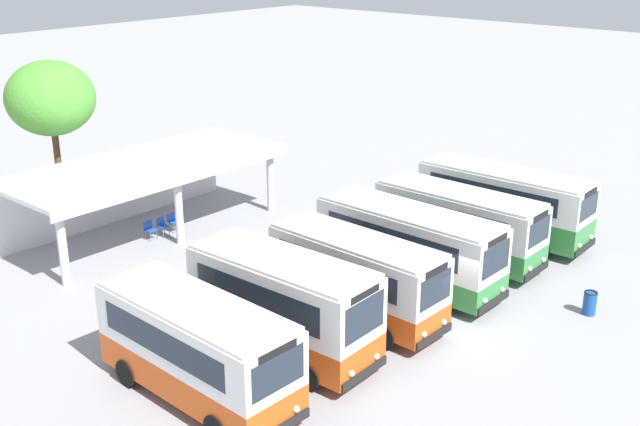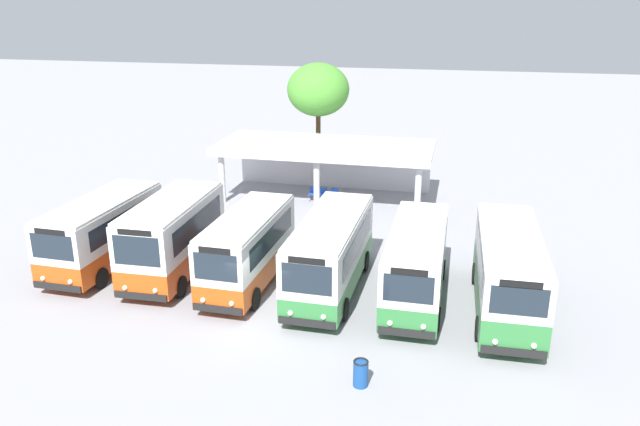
# 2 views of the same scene
# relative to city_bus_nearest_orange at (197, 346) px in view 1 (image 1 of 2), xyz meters

# --- Properties ---
(ground_plane) EXTENTS (180.00, 180.00, 0.00)m
(ground_plane) POSITION_rel_city_bus_nearest_orange_xyz_m (8.66, -2.92, -1.75)
(ground_plane) COLOR #939399
(city_bus_nearest_orange) EXTENTS (2.63, 7.06, 3.16)m
(city_bus_nearest_orange) POSITION_rel_city_bus_nearest_orange_xyz_m (0.00, 0.00, 0.00)
(city_bus_nearest_orange) COLOR black
(city_bus_nearest_orange) RESTS_ON ground
(city_bus_second_in_row) EXTENTS (2.59, 6.76, 3.45)m
(city_bus_second_in_row) POSITION_rel_city_bus_nearest_orange_xyz_m (3.54, -0.15, 0.15)
(city_bus_second_in_row) COLOR black
(city_bus_second_in_row) RESTS_ON ground
(city_bus_middle_cream) EXTENTS (2.34, 6.90, 3.14)m
(city_bus_middle_cream) POSITION_rel_city_bus_nearest_orange_xyz_m (7.07, -0.40, -0.01)
(city_bus_middle_cream) COLOR black
(city_bus_middle_cream) RESTS_ON ground
(city_bus_fourth_amber) EXTENTS (2.46, 7.78, 3.19)m
(city_bus_fourth_amber) POSITION_rel_city_bus_nearest_orange_xyz_m (10.60, -0.20, 0.02)
(city_bus_fourth_amber) COLOR black
(city_bus_fourth_amber) RESTS_ON ground
(city_bus_fifth_blue) EXTENTS (2.25, 7.37, 3.08)m
(city_bus_fifth_blue) POSITION_rel_city_bus_nearest_orange_xyz_m (14.14, -0.30, -0.04)
(city_bus_fifth_blue) COLOR black
(city_bus_fifth_blue) RESTS_ON ground
(city_bus_far_end_green) EXTENTS (2.50, 7.93, 3.22)m
(city_bus_far_end_green) POSITION_rel_city_bus_nearest_orange_xyz_m (17.67, -0.49, 0.04)
(city_bus_far_end_green) COLOR black
(city_bus_far_end_green) RESTS_ON ground
(terminal_canopy) EXTENTS (12.93, 5.55, 3.40)m
(terminal_canopy) POSITION_rel_city_bus_nearest_orange_xyz_m (7.58, 12.97, 0.89)
(terminal_canopy) COLOR silver
(terminal_canopy) RESTS_ON ground
(waiting_chair_end_by_column) EXTENTS (0.45, 0.45, 0.86)m
(waiting_chair_end_by_column) POSITION_rel_city_bus_nearest_orange_xyz_m (6.99, 11.56, -1.23)
(waiting_chair_end_by_column) COLOR slate
(waiting_chair_end_by_column) RESTS_ON ground
(waiting_chair_second_from_end) EXTENTS (0.45, 0.45, 0.86)m
(waiting_chair_second_from_end) POSITION_rel_city_bus_nearest_orange_xyz_m (7.66, 11.49, -1.23)
(waiting_chair_second_from_end) COLOR slate
(waiting_chair_second_from_end) RESTS_ON ground
(waiting_chair_middle_seat) EXTENTS (0.45, 0.45, 0.86)m
(waiting_chair_middle_seat) POSITION_rel_city_bus_nearest_orange_xyz_m (8.33, 11.55, -1.23)
(waiting_chair_middle_seat) COLOR slate
(waiting_chair_middle_seat) RESTS_ON ground
(roadside_tree_behind_canopy) EXTENTS (4.14, 4.14, 7.69)m
(roadside_tree_behind_canopy) POSITION_rel_city_bus_nearest_orange_xyz_m (6.03, 17.13, 4.15)
(roadside_tree_behind_canopy) COLOR brown
(roadside_tree_behind_canopy) RESTS_ON ground
(litter_bin_apron) EXTENTS (0.49, 0.49, 0.90)m
(litter_bin_apron) POSITION_rel_city_bus_nearest_orange_xyz_m (12.97, -6.65, -1.29)
(litter_bin_apron) COLOR #19478C
(litter_bin_apron) RESTS_ON ground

